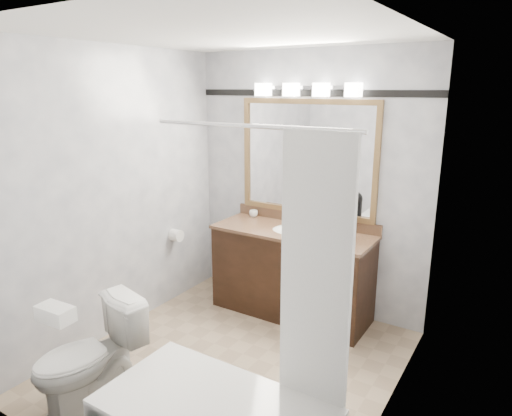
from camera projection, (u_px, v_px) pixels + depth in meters
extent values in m
cube|color=#9D856A|center=(232.00, 364.00, 3.67)|extent=(2.40, 2.60, 0.01)
cube|color=white|center=(227.00, 32.00, 3.02)|extent=(2.40, 2.60, 0.01)
cube|color=silver|center=(307.00, 183.00, 4.41)|extent=(2.40, 0.01, 2.50)
cube|color=silver|center=(79.00, 274.00, 2.28)|extent=(2.40, 0.01, 2.50)
cube|color=silver|center=(116.00, 194.00, 3.96)|extent=(0.01, 2.60, 2.50)
cube|color=silver|center=(394.00, 243.00, 2.73)|extent=(0.01, 2.60, 2.50)
cube|color=black|center=(292.00, 274.00, 4.39)|extent=(1.50, 0.55, 0.82)
cube|color=#875E40|center=(292.00, 232.00, 4.28)|extent=(1.53, 0.58, 0.03)
cube|color=#875E40|center=(305.00, 219.00, 4.49)|extent=(1.53, 0.03, 0.10)
ellipsoid|color=white|center=(292.00, 233.00, 4.29)|extent=(0.44, 0.34, 0.14)
cube|color=olive|center=(308.00, 101.00, 4.19)|extent=(1.40, 0.04, 0.05)
cube|color=olive|center=(305.00, 211.00, 4.46)|extent=(1.40, 0.04, 0.05)
cube|color=olive|center=(247.00, 153.00, 4.68)|extent=(0.05, 0.04, 1.00)
cube|color=olive|center=(377.00, 164.00, 3.98)|extent=(0.05, 0.04, 1.00)
cube|color=white|center=(307.00, 158.00, 4.33)|extent=(1.30, 0.01, 1.00)
cube|color=silver|center=(308.00, 87.00, 4.15)|extent=(0.90, 0.05, 0.03)
cube|color=white|center=(263.00, 90.00, 4.35)|extent=(0.12, 0.12, 0.12)
cube|color=white|center=(291.00, 90.00, 4.20)|extent=(0.12, 0.12, 0.12)
cube|color=white|center=(321.00, 90.00, 4.04)|extent=(0.12, 0.12, 0.12)
cube|color=white|center=(354.00, 90.00, 3.89)|extent=(0.12, 0.12, 0.12)
cube|color=black|center=(309.00, 93.00, 4.19)|extent=(2.40, 0.01, 0.06)
cylinder|color=silver|center=(250.00, 126.00, 2.45)|extent=(1.30, 0.02, 0.02)
cube|color=white|center=(316.00, 277.00, 2.43)|extent=(0.40, 0.04, 1.55)
cylinder|color=white|center=(176.00, 235.00, 4.62)|extent=(0.11, 0.12, 0.12)
imported|color=white|center=(89.00, 358.00, 3.09)|extent=(0.58, 0.81, 0.75)
cube|color=white|center=(55.00, 313.00, 2.82)|extent=(0.25, 0.14, 0.10)
cylinder|color=black|center=(333.00, 237.00, 4.06)|extent=(0.17, 0.17, 0.02)
cylinder|color=black|center=(337.00, 222.00, 4.07)|extent=(0.14, 0.14, 0.25)
sphere|color=black|center=(338.00, 209.00, 4.04)|extent=(0.15, 0.15, 0.15)
cube|color=black|center=(332.00, 215.00, 4.00)|extent=(0.12, 0.12, 0.05)
cylinder|color=silver|center=(332.00, 234.00, 4.04)|extent=(0.06, 0.06, 0.06)
imported|color=white|center=(254.00, 214.00, 4.72)|extent=(0.11, 0.11, 0.07)
imported|color=white|center=(299.00, 219.00, 4.45)|extent=(0.05, 0.05, 0.10)
imported|color=white|center=(325.00, 226.00, 4.29)|extent=(0.08, 0.08, 0.08)
cube|color=beige|center=(312.00, 228.00, 4.30)|extent=(0.08, 0.05, 0.02)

